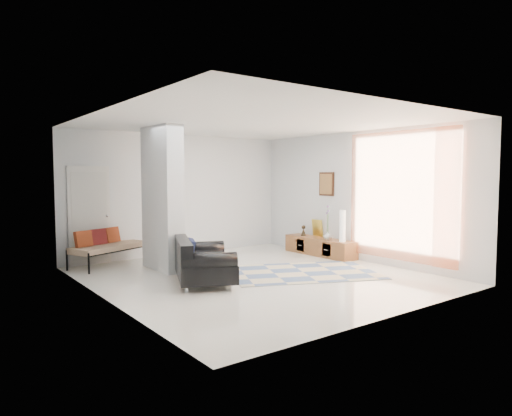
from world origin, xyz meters
TOP-DOWN VIEW (x-y plane):
  - floor at (0.00, 0.00)m, footprint 6.00×6.00m
  - ceiling at (0.00, 0.00)m, footprint 6.00×6.00m
  - wall_back at (0.00, 3.00)m, footprint 6.00×0.00m
  - wall_front at (0.00, -3.00)m, footprint 6.00×0.00m
  - wall_left at (-2.75, 0.00)m, footprint 0.00×6.00m
  - wall_right at (2.75, 0.00)m, footprint 0.00×6.00m
  - partition_column at (-1.10, 1.60)m, footprint 0.35×1.20m
  - hallway_door at (-2.10, 2.96)m, footprint 0.85×0.06m
  - curtain at (2.67, -1.15)m, footprint 0.00×2.55m
  - wall_art at (2.72, 0.90)m, footprint 0.04×0.45m
  - media_console at (2.52, 0.90)m, footprint 0.45×1.94m
  - loveseat at (-1.06, 0.18)m, footprint 1.45×1.79m
  - daybed at (-1.87, 2.62)m, footprint 1.69×1.21m
  - area_rug at (0.90, -0.28)m, footprint 3.23×2.78m
  - cylinder_lamp at (2.50, 0.19)m, footprint 0.13×0.13m
  - bronze_figurine at (2.47, 1.41)m, footprint 0.13×0.13m
  - vase at (2.47, 0.61)m, footprint 0.19×0.19m

SIDE VIEW (x-z plane):
  - floor at x=0.00m, z-range 0.00..0.00m
  - area_rug at x=0.90m, z-range 0.00..0.01m
  - media_console at x=2.52m, z-range -0.20..0.60m
  - loveseat at x=-1.06m, z-range -0.02..0.74m
  - daybed at x=-1.87m, z-range 0.04..0.81m
  - vase at x=2.47m, z-range 0.40..0.58m
  - bronze_figurine at x=2.47m, z-range 0.40..0.65m
  - cylinder_lamp at x=2.50m, z-range 0.40..1.09m
  - hallway_door at x=-2.10m, z-range 0.00..2.04m
  - partition_column at x=-1.10m, z-range 0.00..2.80m
  - wall_back at x=0.00m, z-range -1.60..4.40m
  - wall_front at x=0.00m, z-range -1.60..4.40m
  - wall_left at x=-2.75m, z-range -1.60..4.40m
  - wall_right at x=2.75m, z-range -1.60..4.40m
  - curtain at x=2.67m, z-range 0.17..2.72m
  - wall_art at x=2.72m, z-range 1.38..1.92m
  - ceiling at x=0.00m, z-range 2.80..2.80m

